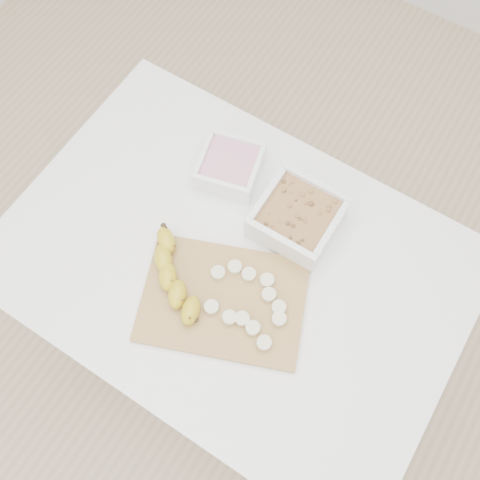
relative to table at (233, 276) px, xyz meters
The scene contains 7 objects.
ground 0.65m from the table, ahead, with size 3.50×3.50×0.00m, color #C6AD89.
table is the anchor object (origin of this frame).
bowl_yogurt 0.25m from the table, 124.19° to the left, with size 0.16×0.16×0.06m.
bowl_granola 0.21m from the table, 64.06° to the left, with size 0.17×0.17×0.08m.
cutting_board 0.14m from the table, 69.65° to the right, with size 0.34×0.24×0.01m, color #A57C42.
banana 0.18m from the table, 125.33° to the right, with size 0.06×0.22×0.04m, color gold, non-canonical shape.
banana_slices 0.16m from the table, 37.83° to the right, with size 0.19×0.15×0.02m.
Camera 1 is at (0.23, -0.34, 1.84)m, focal length 40.00 mm.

